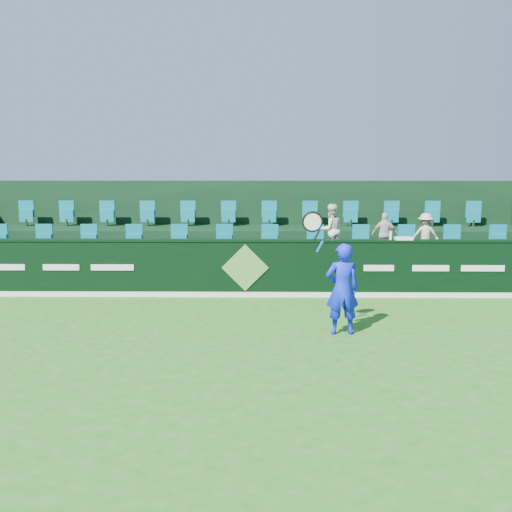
{
  "coord_description": "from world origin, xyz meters",
  "views": [
    {
      "loc": [
        0.42,
        -9.13,
        3.05
      ],
      "look_at": [
        0.27,
        2.8,
        1.15
      ],
      "focal_mm": 40.0,
      "sensor_mm": 36.0,
      "label": 1
    }
  ],
  "objects_px": {
    "towel": "(404,238)",
    "tennis_player": "(342,288)",
    "spectator_right": "(425,235)",
    "spectator_middle": "(385,234)",
    "drinks_bottle": "(391,235)",
    "spectator_left": "(331,230)"
  },
  "relations": [
    {
      "from": "spectator_right",
      "to": "drinks_bottle",
      "type": "xyz_separation_m",
      "value": [
        -1.12,
        -1.12,
        0.11
      ]
    },
    {
      "from": "spectator_left",
      "to": "spectator_middle",
      "type": "relative_size",
      "value": 1.2
    },
    {
      "from": "towel",
      "to": "drinks_bottle",
      "type": "height_order",
      "value": "drinks_bottle"
    },
    {
      "from": "spectator_middle",
      "to": "drinks_bottle",
      "type": "xyz_separation_m",
      "value": [
        -0.1,
        -1.12,
        0.11
      ]
    },
    {
      "from": "tennis_player",
      "to": "spectator_middle",
      "type": "bearing_deg",
      "value": 68.57
    },
    {
      "from": "spectator_left",
      "to": "towel",
      "type": "height_order",
      "value": "spectator_left"
    },
    {
      "from": "tennis_player",
      "to": "drinks_bottle",
      "type": "distance_m",
      "value": 3.44
    },
    {
      "from": "towel",
      "to": "tennis_player",
      "type": "bearing_deg",
      "value": -121.13
    },
    {
      "from": "tennis_player",
      "to": "spectator_middle",
      "type": "xyz_separation_m",
      "value": [
        1.63,
        4.14,
        0.49
      ]
    },
    {
      "from": "spectator_middle",
      "to": "spectator_left",
      "type": "bearing_deg",
      "value": 9.82
    },
    {
      "from": "drinks_bottle",
      "to": "spectator_left",
      "type": "bearing_deg",
      "value": 138.3
    },
    {
      "from": "spectator_left",
      "to": "spectator_right",
      "type": "height_order",
      "value": "spectator_left"
    },
    {
      "from": "drinks_bottle",
      "to": "spectator_middle",
      "type": "bearing_deg",
      "value": 84.84
    },
    {
      "from": "spectator_left",
      "to": "spectator_middle",
      "type": "distance_m",
      "value": 1.36
    },
    {
      "from": "spectator_left",
      "to": "tennis_player",
      "type": "bearing_deg",
      "value": 65.45
    },
    {
      "from": "spectator_right",
      "to": "towel",
      "type": "xyz_separation_m",
      "value": [
        -0.81,
        -1.12,
        0.04
      ]
    },
    {
      "from": "spectator_right",
      "to": "spectator_middle",
      "type": "bearing_deg",
      "value": 5.97
    },
    {
      "from": "spectator_right",
      "to": "drinks_bottle",
      "type": "relative_size",
      "value": 5.4
    },
    {
      "from": "spectator_left",
      "to": "drinks_bottle",
      "type": "distance_m",
      "value": 1.68
    },
    {
      "from": "towel",
      "to": "spectator_middle",
      "type": "bearing_deg",
      "value": 100.12
    },
    {
      "from": "spectator_middle",
      "to": "tennis_player",
      "type": "bearing_deg",
      "value": 78.39
    },
    {
      "from": "spectator_left",
      "to": "towel",
      "type": "relative_size",
      "value": 3.27
    }
  ]
}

